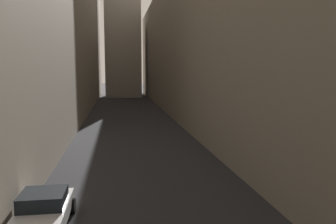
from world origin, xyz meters
name	(u,v)px	position (x,y,z in m)	size (l,w,h in m)	color
ground_plane	(132,128)	(0.00, 48.00, 0.00)	(264.00, 264.00, 0.00)	#232326
building_block_left	(28,11)	(-10.56, 50.00, 12.30)	(10.13, 108.00, 24.60)	gray
building_block_right	(245,39)	(13.22, 50.00, 9.79)	(15.45, 108.00, 19.58)	gray
parked_car_left_far	(43,210)	(-4.40, 25.06, 0.75)	(2.06, 3.99, 1.48)	silver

